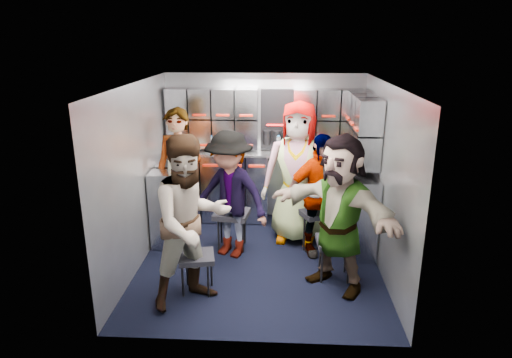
# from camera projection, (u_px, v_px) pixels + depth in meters

# --- Properties ---
(floor) EXTENTS (3.00, 3.00, 0.00)m
(floor) POSITION_uv_depth(u_px,v_px,m) (259.00, 262.00, 5.48)
(floor) COLOR black
(floor) RESTS_ON ground
(wall_back) EXTENTS (2.80, 0.04, 2.10)m
(wall_back) POSITION_uv_depth(u_px,v_px,m) (264.00, 147.00, 6.59)
(wall_back) COLOR #959BA3
(wall_back) RESTS_ON ground
(wall_left) EXTENTS (0.04, 3.00, 2.10)m
(wall_left) POSITION_uv_depth(u_px,v_px,m) (138.00, 176.00, 5.23)
(wall_left) COLOR #959BA3
(wall_left) RESTS_ON ground
(wall_right) EXTENTS (0.04, 3.00, 2.10)m
(wall_right) POSITION_uv_depth(u_px,v_px,m) (385.00, 180.00, 5.09)
(wall_right) COLOR #959BA3
(wall_right) RESTS_ON ground
(ceiling) EXTENTS (2.80, 3.00, 0.02)m
(ceiling) POSITION_uv_depth(u_px,v_px,m) (260.00, 84.00, 4.84)
(ceiling) COLOR silver
(ceiling) RESTS_ON wall_back
(cart_bank_back) EXTENTS (2.68, 0.38, 0.99)m
(cart_bank_back) POSITION_uv_depth(u_px,v_px,m) (264.00, 188.00, 6.56)
(cart_bank_back) COLOR #9296A1
(cart_bank_back) RESTS_ON ground
(cart_bank_left) EXTENTS (0.38, 0.76, 0.99)m
(cart_bank_left) POSITION_uv_depth(u_px,v_px,m) (170.00, 205.00, 5.92)
(cart_bank_left) COLOR #9296A1
(cart_bank_left) RESTS_ON ground
(counter) EXTENTS (2.68, 0.42, 0.03)m
(counter) POSITION_uv_depth(u_px,v_px,m) (264.00, 153.00, 6.40)
(counter) COLOR silver
(counter) RESTS_ON cart_bank_back
(locker_bank_back) EXTENTS (2.68, 0.28, 0.82)m
(locker_bank_back) POSITION_uv_depth(u_px,v_px,m) (264.00, 119.00, 6.31)
(locker_bank_back) COLOR #9296A1
(locker_bank_back) RESTS_ON wall_back
(locker_bank_right) EXTENTS (0.28, 1.00, 0.82)m
(locker_bank_right) POSITION_uv_depth(u_px,v_px,m) (363.00, 129.00, 5.63)
(locker_bank_right) COLOR #9296A1
(locker_bank_right) RESTS_ON wall_right
(right_cabinet) EXTENTS (0.28, 1.20, 1.00)m
(right_cabinet) POSITION_uv_depth(u_px,v_px,m) (359.00, 207.00, 5.83)
(right_cabinet) COLOR #9296A1
(right_cabinet) RESTS_ON ground
(coffee_niche) EXTENTS (0.46, 0.16, 0.84)m
(coffee_niche) POSITION_uv_depth(u_px,v_px,m) (277.00, 120.00, 6.37)
(coffee_niche) COLOR black
(coffee_niche) RESTS_ON wall_back
(red_latch_strip) EXTENTS (2.60, 0.02, 0.03)m
(red_latch_strip) POSITION_uv_depth(u_px,v_px,m) (263.00, 166.00, 6.25)
(red_latch_strip) COLOR #AE1A0A
(red_latch_strip) RESTS_ON cart_bank_back
(jump_seat_near_left) EXTENTS (0.42, 0.40, 0.43)m
(jump_seat_near_left) POSITION_uv_depth(u_px,v_px,m) (197.00, 259.00, 4.74)
(jump_seat_near_left) COLOR black
(jump_seat_near_left) RESTS_ON ground
(jump_seat_mid_left) EXTENTS (0.46, 0.44, 0.49)m
(jump_seat_mid_left) POSITION_uv_depth(u_px,v_px,m) (232.00, 216.00, 5.72)
(jump_seat_mid_left) COLOR black
(jump_seat_mid_left) RESTS_ON ground
(jump_seat_center) EXTENTS (0.47, 0.46, 0.43)m
(jump_seat_center) POSITION_uv_depth(u_px,v_px,m) (296.00, 207.00, 6.16)
(jump_seat_center) COLOR black
(jump_seat_center) RESTS_ON ground
(jump_seat_mid_right) EXTENTS (0.55, 0.54, 0.50)m
(jump_seat_mid_right) POSITION_uv_depth(u_px,v_px,m) (317.00, 214.00, 5.75)
(jump_seat_mid_right) COLOR black
(jump_seat_mid_right) RESTS_ON ground
(jump_seat_near_right) EXTENTS (0.41, 0.39, 0.46)m
(jump_seat_near_right) POSITION_uv_depth(u_px,v_px,m) (335.00, 244.00, 5.01)
(jump_seat_near_right) COLOR black
(jump_seat_near_right) RESTS_ON ground
(attendant_standing) EXTENTS (0.73, 0.58, 1.76)m
(attendant_standing) POSITION_uv_depth(u_px,v_px,m) (179.00, 177.00, 5.80)
(attendant_standing) COLOR black
(attendant_standing) RESTS_ON ground
(attendant_arc_a) EXTENTS (1.07, 1.03, 1.74)m
(attendant_arc_a) POSITION_uv_depth(u_px,v_px,m) (191.00, 222.00, 4.42)
(attendant_arc_a) COLOR black
(attendant_arc_a) RESTS_ON ground
(attendant_arc_b) EXTENTS (1.15, 0.94, 1.55)m
(attendant_arc_b) POSITION_uv_depth(u_px,v_px,m) (230.00, 195.00, 5.44)
(attendant_arc_b) COLOR black
(attendant_arc_b) RESTS_ON ground
(attendant_arc_c) EXTENTS (0.98, 0.72, 1.84)m
(attendant_arc_c) POSITION_uv_depth(u_px,v_px,m) (297.00, 173.00, 5.82)
(attendant_arc_c) COLOR black
(attendant_arc_c) RESTS_ON ground
(attendant_arc_d) EXTENTS (0.96, 0.62, 1.51)m
(attendant_arc_d) POSITION_uv_depth(u_px,v_px,m) (319.00, 195.00, 5.49)
(attendant_arc_d) COLOR black
(attendant_arc_d) RESTS_ON ground
(attendant_arc_e) EXTENTS (1.49, 1.42, 1.68)m
(attendant_arc_e) POSITION_uv_depth(u_px,v_px,m) (339.00, 214.00, 4.70)
(attendant_arc_e) COLOR black
(attendant_arc_e) RESTS_ON ground
(bottle_left) EXTENTS (0.06, 0.06, 0.22)m
(bottle_left) POSITION_uv_depth(u_px,v_px,m) (212.00, 144.00, 6.35)
(bottle_left) COLOR white
(bottle_left) RESTS_ON counter
(bottle_mid) EXTENTS (0.06, 0.06, 0.23)m
(bottle_mid) POSITION_uv_depth(u_px,v_px,m) (278.00, 145.00, 6.30)
(bottle_mid) COLOR white
(bottle_mid) RESTS_ON counter
(bottle_right) EXTENTS (0.07, 0.07, 0.22)m
(bottle_right) POSITION_uv_depth(u_px,v_px,m) (315.00, 146.00, 6.28)
(bottle_right) COLOR white
(bottle_right) RESTS_ON counter
(cup_left) EXTENTS (0.07, 0.07, 0.10)m
(cup_left) POSITION_uv_depth(u_px,v_px,m) (180.00, 149.00, 6.38)
(cup_left) COLOR tan
(cup_left) RESTS_ON counter
(cup_right) EXTENTS (0.09, 0.09, 0.09)m
(cup_right) POSITION_uv_depth(u_px,v_px,m) (340.00, 151.00, 6.27)
(cup_right) COLOR tan
(cup_right) RESTS_ON counter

